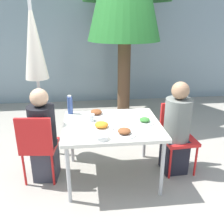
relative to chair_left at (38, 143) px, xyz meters
The scene contains 15 objects.
ground_plane 1.02m from the chair_left, ahead, with size 24.00×24.00×0.00m, color gray.
building_facade 3.46m from the chair_left, 74.63° to the left, with size 10.00×0.20×3.00m.
dining_table 0.89m from the chair_left, ahead, with size 1.14×0.95×0.73m.
chair_left is the anchor object (origin of this frame).
person_left 0.10m from the chair_left, 52.22° to the left, with size 0.32×0.32×1.16m.
chair_right 1.75m from the chair_left, ahead, with size 0.43×0.43×0.88m.
person_right 1.70m from the chair_left, ahead, with size 0.33×0.33×1.20m.
closed_umbrella 1.21m from the chair_left, 94.12° to the left, with size 0.36×0.36×2.13m.
plate_0 0.80m from the chair_left, 22.51° to the left, with size 0.27×0.27×0.07m.
plate_1 0.79m from the chair_left, ahead, with size 0.28×0.28×0.08m.
plate_2 1.29m from the chair_left, ahead, with size 0.22×0.22×0.06m.
plate_3 1.05m from the chair_left, 17.33° to the right, with size 0.26×0.26×0.07m.
bottle 0.63m from the chair_left, 45.73° to the left, with size 0.07×0.07×0.25m.
drinking_cup 0.70m from the chair_left, ahead, with size 0.08×0.08×0.08m.
salad_bowl 0.85m from the chair_left, 27.92° to the right, with size 0.16×0.16×0.05m.
Camera 1 is at (-0.30, -2.68, 1.92)m, focal length 40.00 mm.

